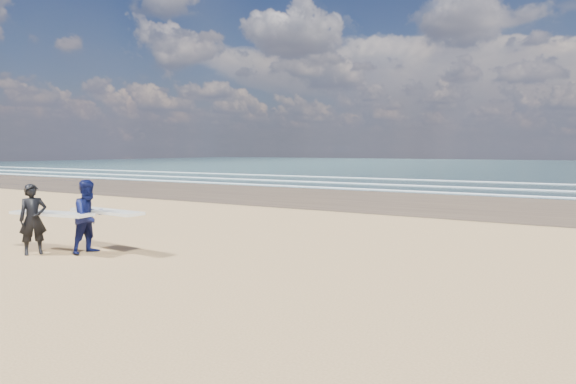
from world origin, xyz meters
The scene contains 2 objects.
surfer_near centered at (-1.36, 0.94, 0.85)m, with size 2.25×1.14×1.67m.
surfer_far centered at (-0.38, 1.70, 0.89)m, with size 2.23×1.10×1.76m.
Camera 1 is at (9.93, -6.29, 2.48)m, focal length 32.00 mm.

